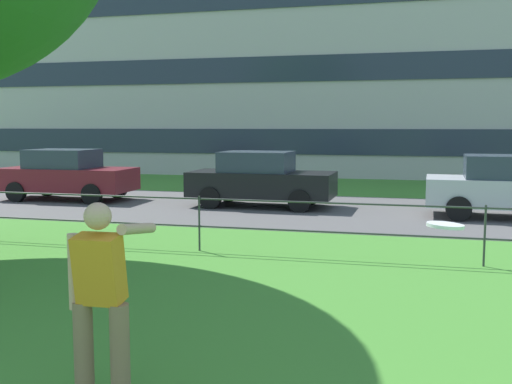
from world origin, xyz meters
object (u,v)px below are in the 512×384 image
(frisbee, at_px, (445,225))
(car_maroon_far_left, at_px, (67,174))
(car_silver_left, at_px, (510,187))
(apartment_building_background, at_px, (278,18))
(person_thrower, at_px, (101,296))
(car_black_right, at_px, (261,179))

(frisbee, distance_m, car_maroon_far_left, 15.57)
(frisbee, height_order, car_silver_left, frisbee)
(apartment_building_background, bearing_deg, car_silver_left, -60.25)
(car_maroon_far_left, relative_size, apartment_building_background, 0.10)
(person_thrower, relative_size, frisbee, 4.95)
(car_black_right, height_order, apartment_building_background, apartment_building_background)
(frisbee, xyz_separation_m, car_silver_left, (2.09, 11.01, -0.75))
(car_maroon_far_left, relative_size, car_black_right, 1.00)
(car_maroon_far_left, bearing_deg, person_thrower, -56.76)
(person_thrower, bearing_deg, car_maroon_far_left, 123.24)
(car_black_right, distance_m, apartment_building_background, 17.85)
(frisbee, xyz_separation_m, apartment_building_background, (-7.39, 27.59, 6.48))
(person_thrower, height_order, frisbee, person_thrower)
(frisbee, relative_size, apartment_building_background, 0.01)
(car_maroon_far_left, xyz_separation_m, car_silver_left, (12.49, -0.54, 0.00))
(car_maroon_far_left, bearing_deg, apartment_building_background, 79.33)
(frisbee, height_order, car_black_right, frisbee)
(car_maroon_far_left, distance_m, car_black_right, 6.10)
(car_black_right, relative_size, car_silver_left, 1.00)
(car_maroon_far_left, bearing_deg, car_silver_left, -2.48)
(car_black_right, bearing_deg, car_maroon_far_left, -179.93)
(person_thrower, height_order, car_maroon_far_left, person_thrower)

